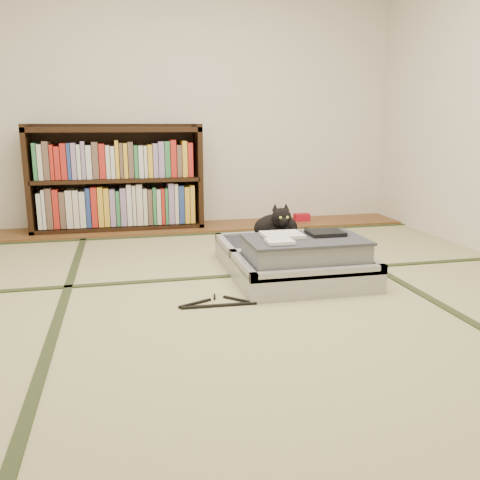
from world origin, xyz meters
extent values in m
plane|color=tan|center=(0.00, 0.00, 0.00)|extent=(4.50, 4.50, 0.00)
cube|color=brown|center=(0.00, 2.00, 0.01)|extent=(4.00, 0.50, 0.02)
cube|color=#AD0D1E|center=(1.07, 2.03, 0.06)|extent=(0.15, 0.09, 0.07)
plane|color=silver|center=(0.00, 2.25, 1.20)|extent=(4.00, 0.00, 4.00)
cube|color=#2D381E|center=(-1.00, 0.00, 0.00)|extent=(0.05, 4.50, 0.01)
cube|color=#2D381E|center=(1.00, 0.00, 0.00)|extent=(0.05, 4.50, 0.01)
cube|color=#2D381E|center=(0.00, 0.40, 0.00)|extent=(4.00, 0.05, 0.01)
cube|color=#2D381E|center=(0.00, 1.70, 0.00)|extent=(4.00, 0.05, 0.01)
cube|color=black|center=(-1.44, 2.07, 0.47)|extent=(0.04, 0.35, 0.98)
cube|color=black|center=(0.04, 2.07, 0.47)|extent=(0.04, 0.35, 0.98)
cube|color=black|center=(-0.70, 2.07, 0.03)|extent=(1.53, 0.35, 0.04)
cube|color=black|center=(-0.70, 2.07, 0.91)|extent=(1.53, 0.35, 0.04)
cube|color=black|center=(-0.70, 2.07, 0.47)|extent=(1.46, 0.35, 0.03)
cube|color=black|center=(-0.70, 2.23, 0.47)|extent=(1.53, 0.02, 0.98)
cube|color=gray|center=(-0.70, 2.05, 0.25)|extent=(1.37, 0.24, 0.41)
cube|color=gray|center=(-0.70, 2.05, 0.66)|extent=(1.37, 0.24, 0.37)
cube|color=#AAABAF|center=(0.40, 0.13, 0.07)|extent=(0.81, 0.54, 0.14)
cube|color=#2C2C33|center=(0.40, 0.13, 0.11)|extent=(0.72, 0.45, 0.11)
cube|color=#AAABAF|center=(0.40, -0.12, 0.15)|extent=(0.81, 0.04, 0.05)
cube|color=#AAABAF|center=(0.40, 0.38, 0.15)|extent=(0.81, 0.04, 0.05)
cube|color=#AAABAF|center=(0.02, 0.13, 0.15)|extent=(0.04, 0.54, 0.05)
cube|color=#AAABAF|center=(0.78, 0.13, 0.15)|extent=(0.04, 0.54, 0.05)
cube|color=#AAABAF|center=(0.40, 0.67, 0.07)|extent=(0.81, 0.54, 0.14)
cube|color=#2C2C33|center=(0.40, 0.67, 0.11)|extent=(0.72, 0.45, 0.11)
cube|color=#AAABAF|center=(0.40, 0.42, 0.15)|extent=(0.81, 0.04, 0.05)
cube|color=#AAABAF|center=(0.40, 0.92, 0.15)|extent=(0.81, 0.04, 0.05)
cube|color=#AAABAF|center=(0.02, 0.67, 0.15)|extent=(0.04, 0.54, 0.05)
cube|color=#AAABAF|center=(0.78, 0.67, 0.15)|extent=(0.04, 0.54, 0.05)
cylinder|color=black|center=(0.40, 0.40, 0.15)|extent=(0.73, 0.03, 0.03)
cube|color=gray|center=(0.40, 0.13, 0.20)|extent=(0.69, 0.42, 0.14)
cube|color=#36363D|center=(0.40, 0.13, 0.29)|extent=(0.71, 0.44, 0.02)
cube|color=white|center=(0.27, 0.18, 0.31)|extent=(0.24, 0.19, 0.02)
cube|color=black|center=(0.55, 0.18, 0.31)|extent=(0.22, 0.17, 0.02)
cube|color=white|center=(0.21, 0.02, 0.31)|extent=(0.15, 0.13, 0.02)
cube|color=white|center=(0.16, -0.13, 0.08)|extent=(0.06, 0.01, 0.05)
cube|color=white|center=(0.29, -0.13, 0.06)|extent=(0.05, 0.01, 0.04)
cube|color=orange|center=(0.67, -0.13, 0.08)|extent=(0.05, 0.01, 0.04)
cube|color=#197F33|center=(0.59, -0.13, 0.10)|extent=(0.04, 0.01, 0.03)
ellipsoid|color=black|center=(0.38, 0.66, 0.25)|extent=(0.31, 0.20, 0.19)
ellipsoid|color=black|center=(0.38, 0.57, 0.23)|extent=(0.15, 0.11, 0.11)
ellipsoid|color=black|center=(0.38, 0.54, 0.35)|extent=(0.13, 0.12, 0.13)
sphere|color=black|center=(0.38, 0.49, 0.33)|extent=(0.06, 0.06, 0.06)
cone|color=black|center=(0.34, 0.56, 0.41)|extent=(0.05, 0.06, 0.06)
cone|color=black|center=(0.42, 0.56, 0.41)|extent=(0.05, 0.06, 0.06)
sphere|color=#A5BF33|center=(0.36, 0.48, 0.36)|extent=(0.02, 0.02, 0.02)
sphere|color=#A5BF33|center=(0.40, 0.48, 0.36)|extent=(0.02, 0.02, 0.02)
cylinder|color=black|center=(0.49, 0.76, 0.18)|extent=(0.19, 0.11, 0.03)
torus|color=white|center=(0.56, 0.67, 0.16)|extent=(0.11, 0.11, 0.02)
torus|color=white|center=(0.57, 0.66, 0.17)|extent=(0.09, 0.09, 0.01)
cube|color=black|center=(-0.17, -0.13, 0.01)|extent=(0.41, 0.03, 0.01)
cube|color=black|center=(-0.30, -0.07, 0.01)|extent=(0.19, 0.10, 0.01)
cube|color=black|center=(-0.05, -0.07, 0.01)|extent=(0.16, 0.16, 0.01)
cylinder|color=black|center=(-0.17, 0.01, 0.01)|extent=(0.02, 0.07, 0.01)
camera|label=1|loc=(-0.65, -2.67, 0.96)|focal=38.00mm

